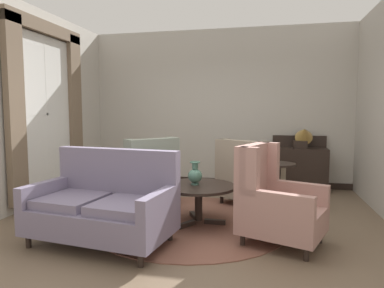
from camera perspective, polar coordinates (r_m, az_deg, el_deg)
ground at (r=4.48m, az=-1.10°, el=-13.97°), size 7.94×7.94×0.00m
wall_back at (r=7.01m, az=4.34°, el=5.99°), size 5.40×0.08×3.11m
wall_left at (r=6.13m, az=-23.76°, el=5.63°), size 0.08×3.97×3.11m
baseboard_back at (r=7.10m, az=4.19°, el=-6.16°), size 5.24×0.03×0.12m
area_rug at (r=4.75m, az=-0.23°, el=-12.73°), size 2.63×2.63×0.01m
window_with_curtains at (r=6.11m, az=-22.81°, el=6.09°), size 0.12×1.87×2.78m
coffee_table at (r=4.57m, az=1.10°, el=-7.83°), size 0.97×0.97×0.52m
porcelain_vase at (r=4.55m, az=0.51°, el=-5.13°), size 0.19×0.19×0.31m
settee at (r=4.07m, az=-14.41°, el=-9.95°), size 1.68×1.06×1.04m
armchair_foreground_right at (r=5.56m, az=9.20°, el=-5.47°), size 1.11×1.11×1.05m
armchair_beside_settee at (r=4.03m, az=13.47°, el=-9.45°), size 1.06×0.98×1.11m
armchair_back_corner at (r=5.42m, az=-7.50°, el=-5.58°), size 1.14×1.14×1.08m
side_table at (r=5.39m, az=14.09°, el=-6.06°), size 0.51×0.51×0.71m
sideboard at (r=6.75m, az=17.35°, el=-3.52°), size 0.99×0.42×1.03m
gramophone at (r=6.60m, az=17.96°, el=1.31°), size 0.35×0.43×0.49m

